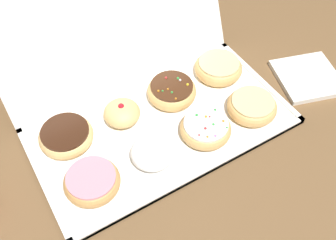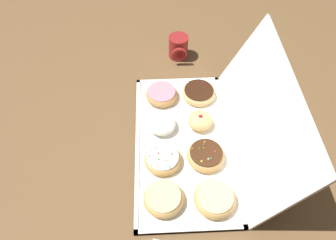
{
  "view_description": "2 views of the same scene",
  "coord_description": "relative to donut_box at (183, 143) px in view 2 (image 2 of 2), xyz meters",
  "views": [
    {
      "loc": [
        -0.27,
        -0.48,
        0.7
      ],
      "look_at": [
        0.01,
        -0.02,
        0.04
      ],
      "focal_mm": 42.65,
      "sensor_mm": 36.0,
      "label": 1
    },
    {
      "loc": [
        0.55,
        -0.07,
        0.84
      ],
      "look_at": [
        -0.06,
        -0.05,
        0.06
      ],
      "focal_mm": 33.66,
      "sensor_mm": 36.0,
      "label": 2
    }
  ],
  "objects": [
    {
      "name": "pink_frosted_donut_0",
      "position": [
        -0.19,
        -0.06,
        0.02
      ],
      "size": [
        0.11,
        0.11,
        0.04
      ],
      "color": "tan",
      "rests_on": "donut_box"
    },
    {
      "name": "coffee_mug",
      "position": [
        -0.43,
        0.01,
        0.04
      ],
      "size": [
        0.1,
        0.08,
        0.09
      ],
      "color": "maroon",
      "rests_on": "ground"
    },
    {
      "name": "powdered_filled_donut_1",
      "position": [
        -0.06,
        -0.07,
        0.03
      ],
      "size": [
        0.09,
        0.09,
        0.04
      ],
      "color": "white",
      "rests_on": "donut_box"
    },
    {
      "name": "chocolate_frosted_donut_4",
      "position": [
        -0.2,
        0.07,
        0.02
      ],
      "size": [
        0.12,
        0.12,
        0.03
      ],
      "color": "#E5B770",
      "rests_on": "donut_box"
    },
    {
      "name": "jelly_filled_donut_5",
      "position": [
        -0.07,
        0.06,
        0.03
      ],
      "size": [
        0.08,
        0.08,
        0.05
      ],
      "color": "#E5B770",
      "rests_on": "donut_box"
    },
    {
      "name": "glazed_ring_donut_3",
      "position": [
        0.19,
        -0.07,
        0.02
      ],
      "size": [
        0.11,
        0.11,
        0.04
      ],
      "color": "tan",
      "rests_on": "donut_box"
    },
    {
      "name": "box_lid_open",
      "position": [
        0.0,
        0.21,
        0.14
      ],
      "size": [
        0.56,
        0.13,
        0.28
      ],
      "primitive_type": "cube",
      "rotation": [
        1.17,
        0.0,
        0.0
      ],
      "color": "white",
      "rests_on": "ground"
    },
    {
      "name": "sprinkle_donut_6",
      "position": [
        0.06,
        0.06,
        0.03
      ],
      "size": [
        0.11,
        0.11,
        0.04
      ],
      "color": "tan",
      "rests_on": "donut_box"
    },
    {
      "name": "ground_plane",
      "position": [
        0.0,
        0.0,
        -0.01
      ],
      "size": [
        3.0,
        3.0,
        0.0
      ],
      "primitive_type": "plane",
      "color": "brown"
    },
    {
      "name": "sprinkle_donut_2",
      "position": [
        0.07,
        -0.07,
        0.02
      ],
      "size": [
        0.11,
        0.11,
        0.04
      ],
      "color": "tan",
      "rests_on": "donut_box"
    },
    {
      "name": "donut_box",
      "position": [
        0.0,
        0.0,
        0.0
      ],
      "size": [
        0.56,
        0.3,
        0.01
      ],
      "color": "white",
      "rests_on": "ground"
    },
    {
      "name": "glazed_ring_donut_7",
      "position": [
        0.2,
        0.07,
        0.02
      ],
      "size": [
        0.12,
        0.12,
        0.04
      ],
      "color": "tan",
      "rests_on": "donut_box"
    }
  ]
}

